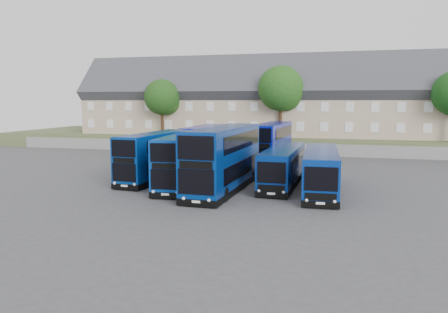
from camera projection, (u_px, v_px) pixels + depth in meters
ground at (207, 192)px, 32.33m from camera, size 120.00×120.00×0.00m
retaining_wall at (262, 148)px, 55.26m from camera, size 70.00×0.40×1.50m
earth_bank at (274, 140)px, 64.82m from camera, size 80.00×20.00×2.00m
terrace_row at (270, 102)px, 60.28m from camera, size 54.00×10.40×11.20m
dd_front_left at (155, 157)px, 37.07m from camera, size 2.97×10.15×3.98m
dd_front_mid at (184, 161)px, 34.32m from camera, size 3.24×10.30×4.03m
dd_front_right at (224, 160)px, 32.74m from camera, size 3.24×11.97×4.72m
dd_rear_left at (204, 145)px, 47.14m from camera, size 2.36×10.06×3.99m
dd_rear_right at (272, 144)px, 46.46m from camera, size 3.12×10.98×4.31m
coach_east_a at (283, 167)px, 34.86m from camera, size 2.57×10.99×2.99m
coach_east_b at (321, 171)px, 32.30m from camera, size 2.84×11.40×3.09m
tree_west at (163, 99)px, 59.02m from camera, size 4.80×4.80×7.65m
tree_mid at (282, 90)px, 55.33m from camera, size 5.76×5.76×9.18m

